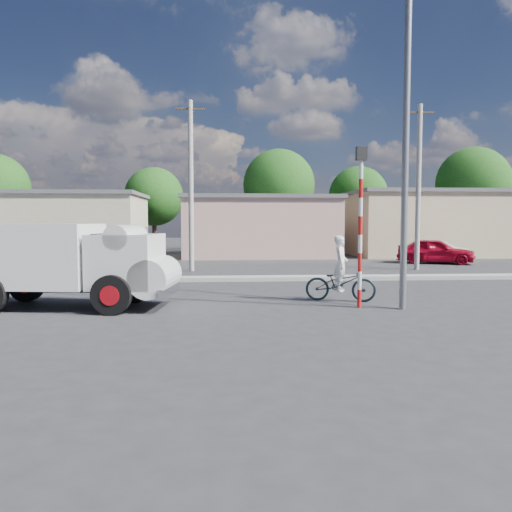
{
  "coord_description": "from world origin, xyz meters",
  "views": [
    {
      "loc": [
        -0.55,
        -11.81,
        2.37
      ],
      "look_at": [
        0.5,
        3.44,
        1.3
      ],
      "focal_mm": 35.0,
      "sensor_mm": 36.0,
      "label": 1
    }
  ],
  "objects": [
    {
      "name": "traffic_pole",
      "position": [
        3.2,
        1.5,
        2.59
      ],
      "size": [
        0.28,
        0.18,
        4.36
      ],
      "color": "red",
      "rests_on": "ground"
    },
    {
      "name": "cyclist",
      "position": [
        2.94,
        2.64,
        0.82
      ],
      "size": [
        0.55,
        0.69,
        1.65
      ],
      "primitive_type": "imported",
      "rotation": [
        0.0,
        0.0,
        1.29
      ],
      "color": "white",
      "rests_on": "ground"
    },
    {
      "name": "ground_plane",
      "position": [
        0.0,
        0.0,
        0.0
      ],
      "size": [
        120.0,
        120.0,
        0.0
      ],
      "primitive_type": "plane",
      "color": "#2B2B2E",
      "rests_on": "ground"
    },
    {
      "name": "median",
      "position": [
        0.0,
        8.0,
        0.08
      ],
      "size": [
        40.0,
        0.8,
        0.16
      ],
      "primitive_type": "cube",
      "color": "#99968E",
      "rests_on": "ground"
    },
    {
      "name": "car_red",
      "position": [
        11.37,
        15.27,
        0.71
      ],
      "size": [
        4.47,
        3.13,
        1.41
      ],
      "primitive_type": "imported",
      "rotation": [
        0.0,
        0.0,
        1.18
      ],
      "color": "#A5071E",
      "rests_on": "ground"
    },
    {
      "name": "utility_poles",
      "position": [
        3.25,
        12.0,
        4.07
      ],
      "size": [
        35.4,
        0.24,
        8.0
      ],
      "color": "#99968E",
      "rests_on": "ground"
    },
    {
      "name": "tree_row",
      "position": [
        3.76,
        28.45,
        4.99
      ],
      "size": [
        43.62,
        7.43,
        8.42
      ],
      "color": "#38281E",
      "rests_on": "ground"
    },
    {
      "name": "car_cream",
      "position": [
        11.81,
        16.23,
        0.63
      ],
      "size": [
        3.96,
        1.72,
        1.27
      ],
      "primitive_type": "imported",
      "rotation": [
        0.0,
        0.0,
        1.67
      ],
      "color": "beige",
      "rests_on": "ground"
    },
    {
      "name": "bicycle",
      "position": [
        2.94,
        2.64,
        0.54
      ],
      "size": [
        2.17,
        1.26,
        1.08
      ],
      "primitive_type": "imported",
      "rotation": [
        0.0,
        0.0,
        1.29
      ],
      "color": "black",
      "rests_on": "ground"
    },
    {
      "name": "truck",
      "position": [
        -4.64,
        2.05,
        1.27
      ],
      "size": [
        5.78,
        2.77,
        2.3
      ],
      "rotation": [
        0.0,
        0.0,
        -0.13
      ],
      "color": "black",
      "rests_on": "ground"
    },
    {
      "name": "building_row",
      "position": [
        1.1,
        22.0,
        2.13
      ],
      "size": [
        37.8,
        7.3,
        4.44
      ],
      "color": "#BDB48F",
      "rests_on": "ground"
    },
    {
      "name": "streetlight",
      "position": [
        4.14,
        1.2,
        4.96
      ],
      "size": [
        2.34,
        0.22,
        9.0
      ],
      "color": "slate",
      "rests_on": "ground"
    }
  ]
}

